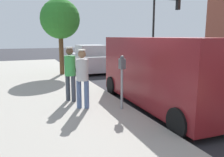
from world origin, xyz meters
TOP-DOWN VIEW (x-y plane):
  - ground_plane at (0.00, 0.00)m, footprint 80.00×80.00m
  - sidewalk_slab at (3.50, 0.00)m, footprint 5.00×32.00m
  - parking_meter_near at (1.35, -0.59)m, footprint 0.14×0.18m
  - pedestrian_in_green at (2.51, -1.96)m, footprint 0.34×0.34m
  - pedestrian_in_gray at (2.35, -1.09)m, footprint 0.34×0.34m
  - parked_van at (-0.15, -0.75)m, footprint 2.23×5.25m
  - parked_sedan_behind at (-0.22, -8.90)m, footprint 2.01×4.43m
  - traffic_light_corner at (-6.63, -10.50)m, footprint 2.48×0.42m
  - street_tree at (1.84, -7.39)m, footprint 2.06×2.06m

SIDE VIEW (x-z plane):
  - ground_plane at x=0.00m, z-range 0.00..0.00m
  - sidewalk_slab at x=3.50m, z-range 0.00..0.15m
  - parked_sedan_behind at x=-0.22m, z-range -0.08..1.57m
  - pedestrian_in_gray at x=2.35m, z-range 0.27..1.95m
  - pedestrian_in_green at x=2.51m, z-range 0.28..1.99m
  - parked_van at x=-0.15m, z-range 0.08..2.23m
  - parking_meter_near at x=1.35m, z-range 0.42..1.94m
  - street_tree at x=1.84m, z-range 1.07..5.03m
  - traffic_light_corner at x=-6.63m, z-range 0.92..6.12m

